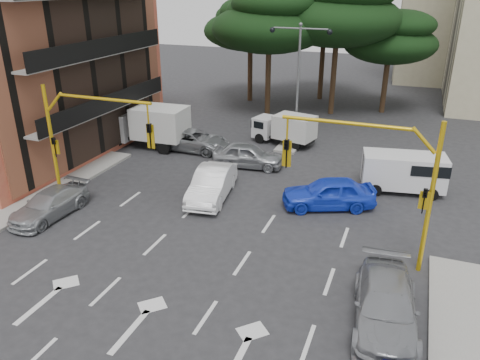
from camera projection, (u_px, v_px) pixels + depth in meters
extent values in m
plane|color=#28282B|center=(197.00, 253.00, 19.36)|extent=(120.00, 120.00, 0.00)
cube|color=gray|center=(295.00, 139.00, 33.08)|extent=(1.40, 6.00, 0.15)
cube|color=black|center=(91.00, 62.00, 27.28)|extent=(0.12, 14.72, 11.20)
cube|color=black|center=(459.00, 4.00, 40.25)|extent=(0.12, 11.04, 16.20)
cube|color=black|center=(404.00, 8.00, 52.59)|extent=(0.12, 11.04, 14.20)
cylinder|color=#382616|center=(268.00, 85.00, 38.59)|extent=(0.44, 0.44, 4.95)
ellipsoid|color=black|center=(269.00, 28.00, 36.84)|extent=(9.15, 9.15, 3.87)
ellipsoid|color=black|center=(276.00, 3.00, 35.56)|extent=(6.86, 6.86, 2.86)
ellipsoid|color=black|center=(265.00, 10.00, 36.74)|extent=(6.07, 6.07, 2.64)
cylinder|color=#382616|center=(333.00, 82.00, 38.59)|extent=(0.44, 0.44, 5.40)
ellipsoid|color=black|center=(338.00, 20.00, 36.67)|extent=(9.98, 9.98, 4.22)
ellipsoid|color=black|center=(334.00, 0.00, 36.53)|extent=(6.62, 6.62, 2.88)
cylinder|color=#382616|center=(250.00, 76.00, 43.10)|extent=(0.44, 0.44, 4.50)
ellipsoid|color=black|center=(250.00, 30.00, 41.50)|extent=(8.32, 8.32, 3.52)
ellipsoid|color=black|center=(256.00, 11.00, 40.29)|extent=(6.24, 6.24, 2.60)
ellipsoid|color=black|center=(246.00, 16.00, 41.45)|extent=(5.52, 5.52, 2.40)
cylinder|color=#382616|center=(384.00, 89.00, 39.26)|extent=(0.44, 0.44, 4.05)
ellipsoid|color=black|center=(390.00, 44.00, 37.83)|extent=(7.49, 7.49, 3.17)
ellipsoid|color=black|center=(400.00, 25.00, 36.69)|extent=(5.62, 5.62, 2.34)
ellipsoid|color=black|center=(385.00, 29.00, 37.82)|extent=(4.97, 4.97, 2.16)
cylinder|color=#382616|center=(321.00, 72.00, 43.63)|extent=(0.44, 0.44, 4.95)
ellipsoid|color=black|center=(325.00, 22.00, 41.87)|extent=(9.15, 9.15, 3.87)
ellipsoid|color=black|center=(332.00, 0.00, 40.59)|extent=(6.86, 6.86, 2.86)
ellipsoid|color=black|center=(321.00, 6.00, 41.77)|extent=(6.07, 6.07, 2.64)
cylinder|color=gold|center=(430.00, 201.00, 17.09)|extent=(0.18, 0.18, 6.00)
cylinder|color=gold|center=(424.00, 140.00, 16.38)|extent=(0.95, 0.14, 0.95)
cylinder|color=gold|center=(346.00, 123.00, 17.14)|extent=(4.80, 0.14, 0.14)
cylinder|color=gold|center=(287.00, 129.00, 18.04)|extent=(0.08, 0.08, 0.90)
imported|color=black|center=(286.00, 154.00, 18.45)|extent=(0.20, 0.24, 1.20)
cube|color=gold|center=(287.00, 153.00, 18.52)|extent=(0.36, 0.06, 1.10)
imported|color=black|center=(424.00, 201.00, 17.03)|extent=(0.16, 0.20, 1.00)
cube|color=gold|center=(424.00, 200.00, 17.12)|extent=(0.35, 0.08, 0.70)
cylinder|color=gold|center=(53.00, 146.00, 22.71)|extent=(0.18, 0.18, 6.00)
cylinder|color=gold|center=(55.00, 101.00, 21.64)|extent=(0.95, 0.14, 0.95)
cylinder|color=gold|center=(104.00, 99.00, 20.61)|extent=(4.80, 0.14, 0.14)
cylinder|color=gold|center=(148.00, 114.00, 20.07)|extent=(0.08, 0.08, 0.90)
imported|color=black|center=(150.00, 137.00, 20.48)|extent=(0.20, 0.24, 1.20)
cube|color=gold|center=(151.00, 136.00, 20.55)|extent=(0.36, 0.06, 1.10)
imported|color=black|center=(54.00, 148.00, 22.51)|extent=(0.16, 0.20, 1.00)
cube|color=gold|center=(56.00, 147.00, 22.60)|extent=(0.35, 0.08, 0.70)
cylinder|color=slate|center=(298.00, 85.00, 31.57)|extent=(0.16, 0.16, 7.50)
cylinder|color=slate|center=(287.00, 28.00, 30.43)|extent=(1.80, 0.10, 0.10)
sphere|color=black|center=(272.00, 30.00, 30.81)|extent=(0.36, 0.36, 0.36)
cylinder|color=slate|center=(314.00, 29.00, 29.84)|extent=(1.80, 0.10, 0.10)
sphere|color=black|center=(330.00, 32.00, 29.57)|extent=(0.36, 0.36, 0.36)
sphere|color=slate|center=(301.00, 24.00, 30.03)|extent=(0.24, 0.24, 0.24)
imported|color=white|center=(212.00, 184.00, 24.03)|extent=(2.34, 4.93, 1.56)
imported|color=blue|center=(329.00, 193.00, 23.02)|extent=(4.88, 3.42, 1.54)
imported|color=#9A9DA1|center=(49.00, 204.00, 22.19)|extent=(1.93, 4.36, 1.24)
imported|color=gray|center=(194.00, 140.00, 30.85)|extent=(4.92, 2.31, 1.36)
imported|color=#999CA1|center=(248.00, 155.00, 28.10)|extent=(4.46, 2.23, 1.46)
imported|color=gray|center=(386.00, 305.00, 15.16)|extent=(2.52, 5.13, 1.44)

